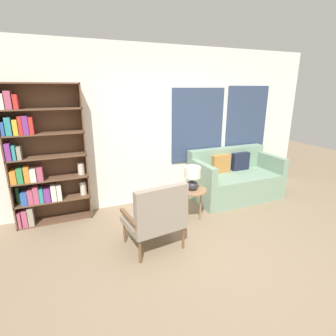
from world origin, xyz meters
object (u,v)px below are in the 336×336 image
at_px(bookshelf, 38,162).
at_px(armchair, 157,215).
at_px(couch, 234,179).
at_px(table_lamp, 192,176).
at_px(side_table, 192,193).

distance_m(bookshelf, armchair, 1.98).
height_order(couch, table_lamp, couch).
relative_size(armchair, table_lamp, 2.44).
relative_size(couch, table_lamp, 4.42).
distance_m(armchair, couch, 2.26).
relative_size(bookshelf, armchair, 2.31).
bearing_deg(table_lamp, armchair, -144.68).
bearing_deg(couch, armchair, -150.96).
distance_m(bookshelf, side_table, 2.34).
bearing_deg(table_lamp, couch, 24.46).
relative_size(armchair, side_table, 1.77).
xyz_separation_m(bookshelf, couch, (3.31, -0.28, -0.63)).
distance_m(couch, side_table, 1.30).
bearing_deg(bookshelf, side_table, -21.07).
relative_size(bookshelf, table_lamp, 5.64).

